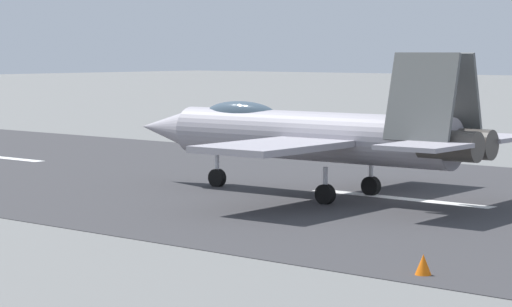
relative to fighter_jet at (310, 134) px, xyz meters
name	(u,v)px	position (x,y,z in m)	size (l,w,h in m)	color
ground_plane	(398,199)	(-3.10, -1.59, -2.44)	(400.00, 400.00, 0.00)	slate
runway_strip	(398,198)	(-3.12, -1.59, -2.43)	(240.00, 26.00, 0.02)	#373639
fighter_jet	(310,134)	(0.00, 0.00, 0.00)	(16.83, 13.23, 5.64)	#9D98A1
marker_cone_near	(423,265)	(-11.60, 10.32, -2.16)	(0.44, 0.44, 0.55)	orange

